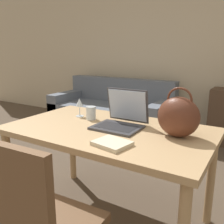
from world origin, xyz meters
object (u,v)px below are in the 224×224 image
(wine_glass, at_px, (79,104))
(drinking_glass, at_px, (91,113))
(handbag, at_px, (178,117))
(couch, at_px, (112,113))
(chair, at_px, (37,223))
(laptop, at_px, (122,117))

(wine_glass, bearing_deg, drinking_glass, -9.35)
(handbag, bearing_deg, couch, 131.02)
(couch, bearing_deg, chair, -65.05)
(couch, height_order, laptop, laptop)
(chair, xyz_separation_m, wine_glass, (-0.47, 0.92, 0.34))
(wine_glass, xyz_separation_m, handbag, (0.84, -0.07, 0.02))
(chair, distance_m, couch, 3.04)
(laptop, xyz_separation_m, wine_glass, (-0.43, 0.05, 0.04))
(drinking_glass, bearing_deg, couch, 116.83)
(wine_glass, relative_size, handbag, 0.48)
(chair, relative_size, wine_glass, 6.15)
(laptop, height_order, wine_glass, laptop)
(wine_glass, bearing_deg, couch, 113.77)
(couch, bearing_deg, laptop, -56.72)
(couch, distance_m, wine_glass, 2.08)
(laptop, distance_m, handbag, 0.42)
(drinking_glass, bearing_deg, handbag, -3.54)
(laptop, bearing_deg, drinking_glass, 173.99)
(chair, xyz_separation_m, laptop, (-0.04, 0.86, 0.30))
(chair, bearing_deg, drinking_glass, 107.81)
(chair, distance_m, wine_glass, 1.08)
(chair, height_order, wine_glass, chair)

